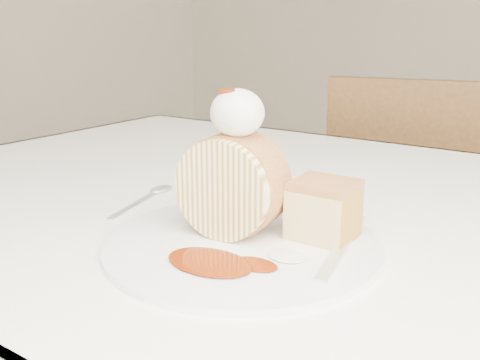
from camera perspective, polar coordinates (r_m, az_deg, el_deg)
The scene contains 10 objects.
table at distance 0.77m, azimuth 7.38°, elevation -8.70°, with size 1.40×0.90×0.75m.
chair_far at distance 1.46m, azimuth 17.81°, elevation -4.21°, with size 0.48×0.48×0.87m.
plate at distance 0.59m, azimuth 0.26°, elevation -6.81°, with size 0.30×0.30×0.01m, color white.
roulade_slice at distance 0.59m, azimuth -0.87°, elevation -0.57°, with size 0.11×0.11×0.06m, color #FAEAAE.
cake_chunk at distance 0.59m, azimuth 8.90°, elevation -3.52°, with size 0.07×0.06×0.06m, color #C37E49.
whipped_cream at distance 0.57m, azimuth -0.28°, elevation 7.18°, with size 0.06×0.06×0.05m, color white.
caramel_drizzle at distance 0.56m, azimuth -1.12°, elevation 10.07°, with size 0.03×0.02×0.01m, color #6F1F04.
caramel_pool at distance 0.53m, azimuth -3.27°, elevation -8.68°, with size 0.09×0.06×0.00m, color #6F1F04, non-canonical shape.
fork at distance 0.55m, azimuth 10.29°, elevation -7.89°, with size 0.02×0.18×0.00m, color silver.
spoon at distance 0.73m, azimuth -11.26°, elevation -2.73°, with size 0.02×0.14×0.00m, color silver.
Camera 1 is at (0.31, -0.43, 0.98)m, focal length 40.00 mm.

